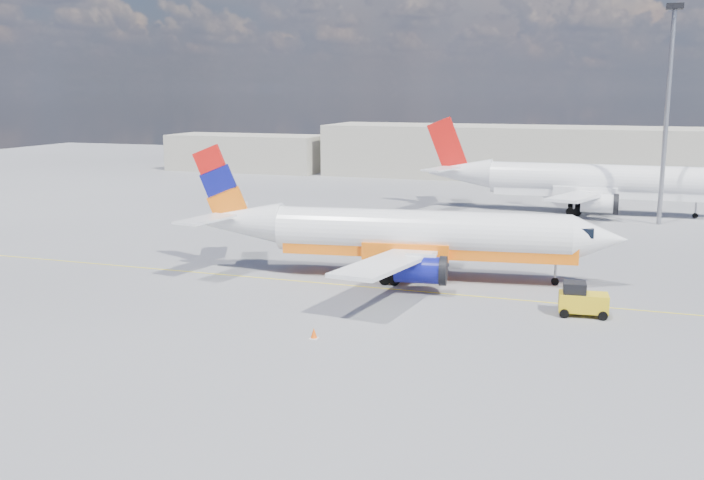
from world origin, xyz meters
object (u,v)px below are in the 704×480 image
(second_jet, at_px, (585,182))
(gse_tug, at_px, (582,300))
(main_jet, at_px, (407,235))
(traffic_cone, at_px, (314,333))

(second_jet, relative_size, gse_tug, 11.32)
(main_jet, bearing_deg, second_jet, 65.80)
(second_jet, xyz_separation_m, traffic_cone, (-11.83, -51.29, -3.21))
(main_jet, bearing_deg, gse_tug, -32.47)
(gse_tug, relative_size, traffic_cone, 5.06)
(main_jet, bearing_deg, traffic_cone, -101.99)
(second_jet, distance_m, gse_tug, 41.88)
(second_jet, xyz_separation_m, gse_tug, (1.96, -41.76, -2.53))
(main_jet, xyz_separation_m, traffic_cone, (-1.16, -15.38, -2.93))
(second_jet, height_order, traffic_cone, second_jet)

